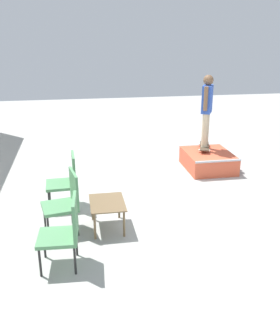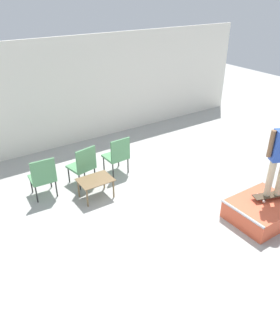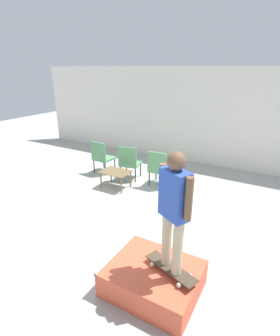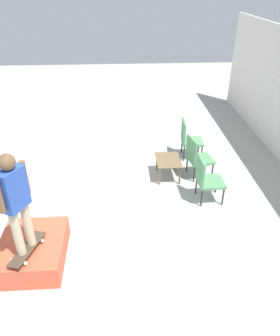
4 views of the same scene
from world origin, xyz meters
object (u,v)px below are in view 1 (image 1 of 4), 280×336
at_px(skate_ramp_box, 208,161).
at_px(person_skater, 207,105).
at_px(patio_chair_right, 66,178).
at_px(patio_chair_left, 65,230).
at_px(skateboard_on_ramp, 204,146).
at_px(patio_chair_center, 66,200).
at_px(coffee_table, 107,206).

bearing_deg(skate_ramp_box, person_skater, 3.71).
bearing_deg(patio_chair_right, skate_ramp_box, 112.56).
height_order(person_skater, patio_chair_right, person_skater).
bearing_deg(skate_ramp_box, patio_chair_left, 136.41).
bearing_deg(skateboard_on_ramp, patio_chair_center, 148.64).
xyz_separation_m(skate_ramp_box, skateboard_on_ramp, (0.25, 0.02, 0.28)).
bearing_deg(coffee_table, patio_chair_center, 88.33).
bearing_deg(patio_chair_left, patio_chair_right, -176.62).
bearing_deg(coffee_table, person_skater, -43.61).
relative_size(skateboard_on_ramp, coffee_table, 1.09).
bearing_deg(patio_chair_center, patio_chair_right, 169.18).
height_order(person_skater, patio_chair_center, person_skater).
relative_size(person_skater, patio_chair_left, 1.65).
bearing_deg(patio_chair_center, skateboard_on_ramp, 119.07).
relative_size(person_skater, coffee_table, 2.20).
distance_m(skateboard_on_ramp, patio_chair_center, 4.12).
height_order(skateboard_on_ramp, patio_chair_right, patio_chair_right).
bearing_deg(patio_chair_center, patio_chair_left, -10.62).
height_order(skate_ramp_box, coffee_table, coffee_table).
bearing_deg(coffee_table, patio_chair_left, 145.80).
relative_size(patio_chair_left, patio_chair_center, 1.00).
bearing_deg(patio_chair_right, person_skater, 116.28).
relative_size(coffee_table, patio_chair_left, 0.75).
bearing_deg(person_skater, coffee_table, 164.08).
distance_m(person_skater, patio_chair_center, 4.21).
height_order(person_skater, coffee_table, person_skater).
relative_size(patio_chair_left, patio_chair_right, 1.00).
distance_m(patio_chair_left, patio_chair_center, 0.95).
bearing_deg(patio_chair_left, person_skater, 141.99).
height_order(patio_chair_left, patio_chair_right, same).
xyz_separation_m(skate_ramp_box, patio_chair_left, (-3.34, 3.18, 0.34)).
xyz_separation_m(coffee_table, patio_chair_left, (-0.94, 0.64, 0.15)).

